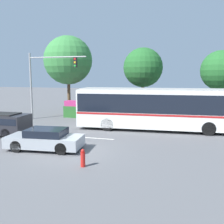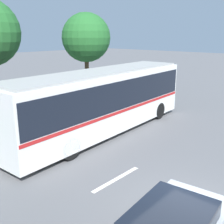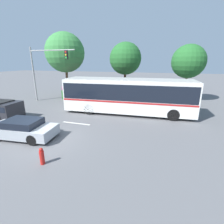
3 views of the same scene
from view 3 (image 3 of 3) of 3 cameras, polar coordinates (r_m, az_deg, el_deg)
ground_plane at (r=11.43m, az=-21.57°, el=-8.79°), size 140.00×140.00×0.00m
city_bus at (r=15.42m, az=5.45°, el=6.13°), size 11.98×3.25×3.27m
sedan_foreground at (r=12.13m, az=-28.51°, el=-5.12°), size 4.47×2.26×1.23m
traffic_light_pole at (r=21.74m, az=-22.64°, el=14.42°), size 5.88×0.24×6.39m
flowering_hedge at (r=20.75m, az=-4.43°, el=6.09°), size 10.15×1.04×1.70m
street_tree_left at (r=24.23m, az=-15.89°, el=19.05°), size 5.18×5.18×8.48m
street_tree_centre at (r=23.32m, az=4.64°, el=17.82°), size 4.24×4.24×7.24m
street_tree_right at (r=22.16m, az=24.85°, el=15.48°), size 3.89×3.89×6.70m
fire_hydrant at (r=8.82m, az=-23.00°, el=-13.88°), size 0.22×0.22×0.86m
lane_stripe_near at (r=16.79m, az=-28.66°, el=-1.54°), size 2.40×0.16×0.01m
lane_stripe_mid at (r=13.58m, az=-12.21°, el=-3.82°), size 2.40×0.16×0.01m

